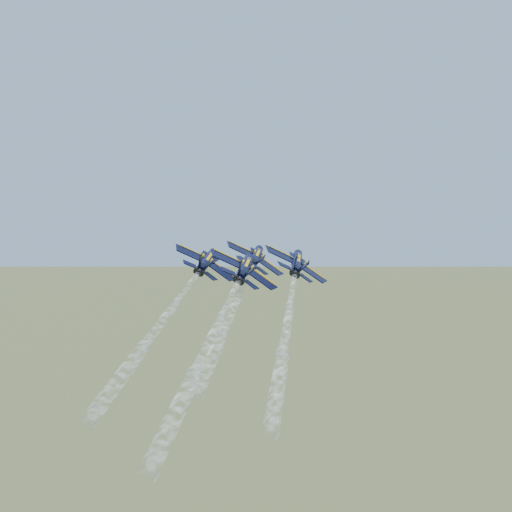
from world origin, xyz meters
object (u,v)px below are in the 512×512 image
(jet_lead, at_px, (256,257))
(jet_left, at_px, (207,261))
(jet_right, at_px, (297,262))
(jet_slot, at_px, (245,267))

(jet_lead, relative_size, jet_left, 1.00)
(jet_lead, distance_m, jet_right, 13.86)
(jet_left, bearing_deg, jet_lead, 42.87)
(jet_lead, relative_size, jet_slot, 1.00)
(jet_left, relative_size, jet_slot, 1.00)
(jet_lead, relative_size, jet_right, 1.00)
(jet_left, xyz_separation_m, jet_right, (18.43, 4.03, 0.00))
(jet_lead, height_order, jet_right, same)
(jet_left, height_order, jet_right, same)
(jet_lead, xyz_separation_m, jet_right, (11.74, -7.37, 0.00))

